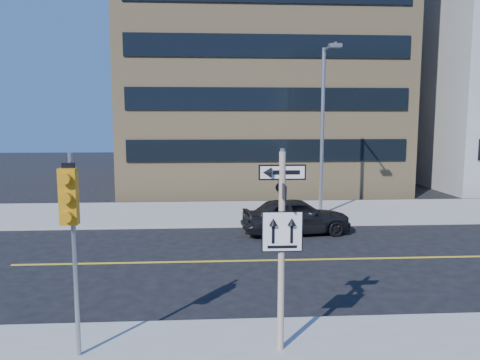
{
  "coord_description": "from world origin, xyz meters",
  "views": [
    {
      "loc": [
        -1.37,
        -11.39,
        4.74
      ],
      "look_at": [
        -0.42,
        4.0,
        2.78
      ],
      "focal_mm": 35.0,
      "sensor_mm": 36.0,
      "label": 1
    }
  ],
  "objects": [
    {
      "name": "building_brick",
      "position": [
        2.0,
        25.0,
        9.0
      ],
      "size": [
        18.0,
        18.0,
        18.0
      ],
      "primitive_type": "cube",
      "color": "tan",
      "rests_on": "ground"
    },
    {
      "name": "ground",
      "position": [
        0.0,
        0.0,
        0.0
      ],
      "size": [
        120.0,
        120.0,
        0.0
      ],
      "primitive_type": "plane",
      "color": "black",
      "rests_on": "ground"
    },
    {
      "name": "sign_pole",
      "position": [
        0.0,
        -2.51,
        2.44
      ],
      "size": [
        0.92,
        0.92,
        4.06
      ],
      "color": "white",
      "rests_on": "near_sidewalk"
    },
    {
      "name": "parked_car_a",
      "position": [
        2.17,
        7.69,
        0.77
      ],
      "size": [
        2.44,
        4.73,
        1.54
      ],
      "primitive_type": "imported",
      "rotation": [
        0.0,
        0.0,
        1.71
      ],
      "color": "black",
      "rests_on": "ground"
    },
    {
      "name": "traffic_signal",
      "position": [
        -4.0,
        -2.66,
        3.03
      ],
      "size": [
        0.32,
        0.45,
        4.0
      ],
      "color": "gray",
      "rests_on": "near_sidewalk"
    },
    {
      "name": "streetlight_a",
      "position": [
        4.0,
        10.76,
        4.76
      ],
      "size": [
        0.55,
        2.25,
        8.0
      ],
      "color": "gray",
      "rests_on": "far_sidewalk"
    }
  ]
}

